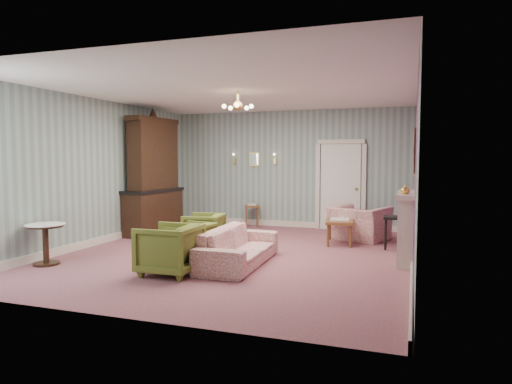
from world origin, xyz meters
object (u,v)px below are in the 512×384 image
at_px(pedestal_table, 46,244).
at_px(fireplace, 406,227).
at_px(olive_chair_b, 193,238).
at_px(coffee_table, 340,231).
at_px(dresser, 153,173).
at_px(sofa_chintz, 239,240).
at_px(side_table_black, 395,233).
at_px(wingback_chair, 359,217).
at_px(olive_chair_c, 204,228).
at_px(olive_chair_a, 169,247).

bearing_deg(pedestal_table, fireplace, 21.67).
relative_size(olive_chair_b, coffee_table, 0.68).
bearing_deg(dresser, fireplace, -6.90).
height_order(coffee_table, pedestal_table, pedestal_table).
distance_m(olive_chair_b, sofa_chintz, 1.06).
bearing_deg(olive_chair_b, fireplace, 111.24).
height_order(sofa_chintz, pedestal_table, sofa_chintz).
bearing_deg(dresser, coffee_table, 6.36).
height_order(dresser, fireplace, dresser).
bearing_deg(side_table_black, olive_chair_b, -151.94).
bearing_deg(wingback_chair, olive_chair_c, 54.86).
xyz_separation_m(olive_chair_c, wingback_chair, (2.77, 1.76, 0.12)).
bearing_deg(olive_chair_b, coffee_table, 140.52).
height_order(olive_chair_a, dresser, dresser).
xyz_separation_m(sofa_chintz, coffee_table, (1.27, 2.39, -0.15)).
bearing_deg(fireplace, olive_chair_a, -148.00).
height_order(sofa_chintz, dresser, dresser).
bearing_deg(olive_chair_a, side_table_black, 133.76).
height_order(olive_chair_c, wingback_chair, wingback_chair).
relative_size(olive_chair_a, dresser, 0.30).
distance_m(dresser, side_table_black, 5.41).
bearing_deg(olive_chair_c, coffee_table, 109.60).
bearing_deg(sofa_chintz, coffee_table, -29.71).
xyz_separation_m(sofa_chintz, wingback_chair, (1.60, 2.92, 0.08)).
xyz_separation_m(fireplace, coffee_table, (-1.29, 1.24, -0.33)).
xyz_separation_m(fireplace, side_table_black, (-0.21, 0.97, -0.27)).
bearing_deg(coffee_table, dresser, -177.81).
bearing_deg(dresser, olive_chair_a, -50.86).
xyz_separation_m(dresser, pedestal_table, (0.00, -3.27, -1.06)).
bearing_deg(coffee_table, sofa_chintz, -117.88).
height_order(olive_chair_c, coffee_table, olive_chair_c).
bearing_deg(fireplace, coffee_table, 136.22).
distance_m(olive_chair_a, olive_chair_b, 1.28).
height_order(side_table_black, pedestal_table, pedestal_table).
relative_size(olive_chair_c, fireplace, 0.52).
bearing_deg(sofa_chintz, olive_chair_c, 43.64).
bearing_deg(side_table_black, fireplace, -77.77).
relative_size(olive_chair_b, olive_chair_c, 0.91).
height_order(olive_chair_b, dresser, dresser).
distance_m(olive_chair_b, wingback_chair, 3.66).
height_order(olive_chair_c, fireplace, fireplace).
relative_size(olive_chair_a, coffee_table, 0.86).
distance_m(dresser, coffee_table, 4.37).
distance_m(olive_chair_c, pedestal_table, 2.82).
relative_size(dresser, fireplace, 1.99).
distance_m(olive_chair_c, coffee_table, 2.74).
bearing_deg(wingback_chair, side_table_black, 155.86).
bearing_deg(olive_chair_a, sofa_chintz, 139.96).
xyz_separation_m(olive_chair_a, side_table_black, (3.10, 3.04, -0.10)).
xyz_separation_m(dresser, fireplace, (5.51, -1.08, -0.82)).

